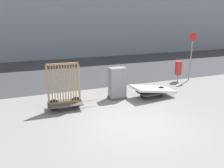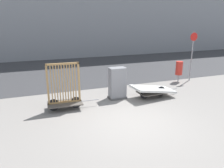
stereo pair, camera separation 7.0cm
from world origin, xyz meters
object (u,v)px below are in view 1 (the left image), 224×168
at_px(bike_cart_with_bedframe, 64,94).
at_px(bike_cart_with_mattress, 153,90).
at_px(trash_bin, 178,68).
at_px(sign_post, 192,51).
at_px(utility_cabinet, 117,84).

bearing_deg(bike_cart_with_bedframe, bike_cart_with_mattress, 2.27).
distance_m(trash_bin, sign_post, 1.20).
bearing_deg(trash_bin, utility_cabinet, -162.63).
relative_size(bike_cart_with_mattress, utility_cabinet, 1.70).
bearing_deg(bike_cart_with_mattress, utility_cabinet, 159.68).
bearing_deg(sign_post, trash_bin, 179.57).
bearing_deg(utility_cabinet, trash_bin, 17.37).
relative_size(bike_cart_with_mattress, sign_post, 0.86).
height_order(trash_bin, sign_post, sign_post).
xyz_separation_m(bike_cart_with_mattress, sign_post, (3.43, 1.76, 1.34)).
bearing_deg(bike_cart_with_mattress, sign_post, 23.11).
xyz_separation_m(bike_cart_with_mattress, utility_cabinet, (-1.55, 0.45, 0.29)).
relative_size(utility_cabinet, sign_post, 0.51).
height_order(bike_cart_with_bedframe, utility_cabinet, bike_cart_with_bedframe).
distance_m(bike_cart_with_mattress, utility_cabinet, 1.64).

